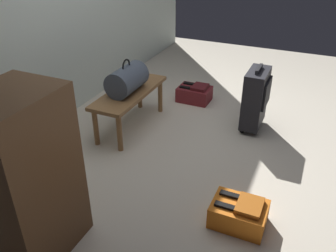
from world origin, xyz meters
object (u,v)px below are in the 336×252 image
cell_phone (141,78)px  side_cabinet (25,178)px  suitcase_upright_charcoal (256,98)px  backpack_orange (239,213)px  bench (130,96)px  duffel_bag_slate (127,79)px  backpack_maroon (195,93)px

cell_phone → side_cabinet: bearing=-172.0°
suitcase_upright_charcoal → side_cabinet: 2.33m
cell_phone → backpack_orange: (-1.26, -1.43, -0.32)m
suitcase_upright_charcoal → backpack_orange: suitcase_upright_charcoal is taller
bench → duffel_bag_slate: (-0.03, 0.00, 0.20)m
backpack_orange → side_cabinet: size_ratio=0.35×
bench → suitcase_upright_charcoal: size_ratio=1.49×
backpack_maroon → suitcase_upright_charcoal: bearing=-115.4°
cell_phone → backpack_orange: cell_phone is taller
cell_phone → suitcase_upright_charcoal: (0.14, -1.22, -0.07)m
backpack_orange → backpack_maroon: 2.04m
duffel_bag_slate → backpack_orange: duffel_bag_slate is taller
duffel_bag_slate → side_cabinet: 1.62m
cell_phone → suitcase_upright_charcoal: suitcase_upright_charcoal is taller
duffel_bag_slate → suitcase_upright_charcoal: (0.52, -1.17, -0.20)m
bench → cell_phone: 0.36m
suitcase_upright_charcoal → side_cabinet: bearing=156.2°
suitcase_upright_charcoal → backpack_orange: (-1.40, -0.21, -0.25)m
backpack_orange → side_cabinet: bearing=122.1°
bench → backpack_orange: size_ratio=2.63×
cell_phone → duffel_bag_slate: bearing=-172.4°
suitcase_upright_charcoal → side_cabinet: (-2.13, 0.94, 0.21)m
duffel_bag_slate → suitcase_upright_charcoal: duffel_bag_slate is taller
cell_phone → suitcase_upright_charcoal: 1.23m
backpack_orange → backpack_maroon: bearing=29.2°
backpack_orange → backpack_maroon: size_ratio=1.00×
backpack_maroon → cell_phone: bearing=139.7°
bench → backpack_maroon: bearing=-24.2°
bench → suitcase_upright_charcoal: suitcase_upright_charcoal is taller
backpack_maroon → side_cabinet: size_ratio=0.35×
duffel_bag_slate → bench: bearing=-0.0°
duffel_bag_slate → cell_phone: (0.38, 0.05, -0.13)m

